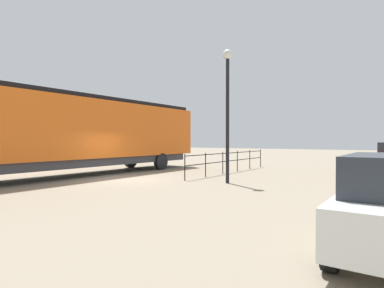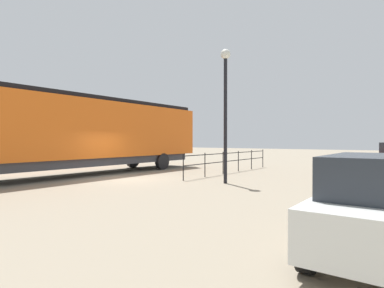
{
  "view_description": "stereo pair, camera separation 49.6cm",
  "coord_description": "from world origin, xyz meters",
  "views": [
    {
      "loc": [
        11.69,
        -11.13,
        1.95
      ],
      "look_at": [
        1.46,
        3.65,
        1.75
      ],
      "focal_mm": 29.41,
      "sensor_mm": 36.0,
      "label": 1
    },
    {
      "loc": [
        12.09,
        -10.84,
        1.95
      ],
      "look_at": [
        1.46,
        3.65,
        1.75
      ],
      "focal_mm": 29.41,
      "sensor_mm": 36.0,
      "label": 2
    }
  ],
  "objects": [
    {
      "name": "lamp_post",
      "position": [
        4.87,
        1.58,
        4.02
      ],
      "size": [
        0.45,
        0.45,
        6.1
      ],
      "color": "black",
      "rests_on": "ground_plane"
    },
    {
      "name": "locomotive",
      "position": [
        -3.4,
        -0.29,
        2.46
      ],
      "size": [
        3.15,
        18.11,
        4.4
      ],
      "color": "orange",
      "rests_on": "ground_plane"
    },
    {
      "name": "platform_fence",
      "position": [
        2.74,
        5.91,
        0.83
      ],
      "size": [
        0.05,
        9.5,
        1.3
      ],
      "color": "black",
      "rests_on": "ground_plane"
    },
    {
      "name": "ground_plane",
      "position": [
        0.0,
        0.0,
        0.0
      ],
      "size": [
        120.0,
        120.0,
        0.0
      ],
      "primitive_type": "plane",
      "color": "gray"
    }
  ]
}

